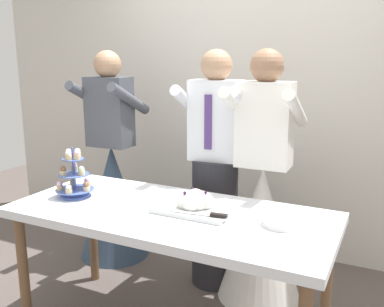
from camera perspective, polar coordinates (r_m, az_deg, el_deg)
The scene contains 8 objects.
rear_wall at distance 3.55m, azimuth 8.28°, elevation 10.12°, with size 5.20×0.10×2.90m, color beige.
dessert_table at distance 2.41m, azimuth -2.98°, elevation -9.27°, with size 1.80×0.80×0.78m.
cupcake_stand at distance 2.67m, azimuth -15.51°, elevation -3.12°, with size 0.23×0.23×0.31m.
main_cake_tray at distance 2.36m, azimuth 0.51°, elevation -6.66°, with size 0.44×0.31×0.13m.
plate_stack at distance 2.22m, azimuth 11.94°, elevation -8.88°, with size 0.19×0.19×0.04m.
person_groom at distance 2.97m, azimuth 3.09°, elevation -4.02°, with size 0.50×0.52×1.66m.
person_bride at distance 2.88m, azimuth 9.27°, elevation -8.21°, with size 0.56×0.56×1.66m.
person_guest at distance 3.51m, azimuth -10.58°, elevation -4.40°, with size 0.56×0.56×1.66m.
Camera 1 is at (1.09, -1.95, 1.60)m, focal length 39.80 mm.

